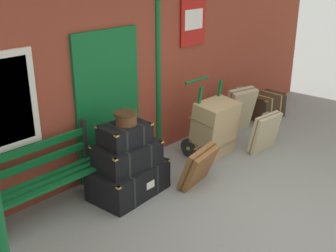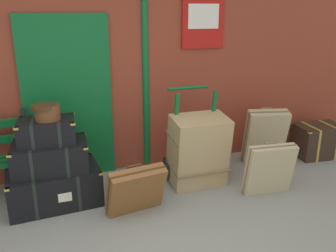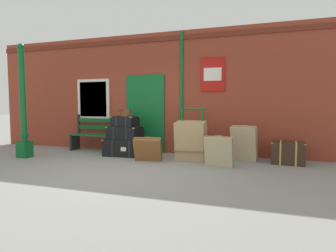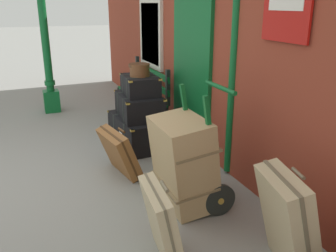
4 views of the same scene
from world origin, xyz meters
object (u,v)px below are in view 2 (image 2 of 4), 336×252
(large_brown_trunk, at_px, (198,151))
(suitcase_oxblood, at_px, (136,190))
(corner_trunk, at_px, (318,140))
(suitcase_olive, at_px, (269,169))
(steamer_trunk_top, at_px, (47,131))
(porters_trolley, at_px, (193,159))
(steamer_trunk_middle, at_px, (51,156))
(steamer_trunk_base, at_px, (54,186))
(round_hatbox, at_px, (47,111))
(suitcase_caramel, at_px, (265,136))

(large_brown_trunk, distance_m, suitcase_oxblood, 1.02)
(suitcase_oxblood, height_order, corner_trunk, suitcase_oxblood)
(suitcase_olive, bearing_deg, steamer_trunk_top, 165.69)
(porters_trolley, height_order, corner_trunk, porters_trolley)
(steamer_trunk_middle, bearing_deg, corner_trunk, 2.99)
(corner_trunk, bearing_deg, suitcase_oxblood, -166.46)
(steamer_trunk_base, xyz_separation_m, steamer_trunk_top, (-0.02, 0.02, 0.66))
(steamer_trunk_middle, height_order, round_hatbox, round_hatbox)
(porters_trolley, xyz_separation_m, large_brown_trunk, (-0.00, -0.17, 0.19))
(steamer_trunk_middle, bearing_deg, porters_trolley, 2.23)
(suitcase_caramel, distance_m, suitcase_olive, 0.95)
(steamer_trunk_base, bearing_deg, suitcase_olive, -13.90)
(porters_trolley, relative_size, suitcase_oxblood, 1.81)
(steamer_trunk_base, xyz_separation_m, round_hatbox, (0.00, 0.01, 0.89))
(round_hatbox, distance_m, large_brown_trunk, 1.85)
(steamer_trunk_middle, xyz_separation_m, suitcase_olive, (2.46, -0.61, -0.26))
(steamer_trunk_top, xyz_separation_m, large_brown_trunk, (1.75, -0.13, -0.41))
(suitcase_oxblood, relative_size, corner_trunk, 0.92)
(steamer_trunk_middle, bearing_deg, suitcase_oxblood, -32.04)
(steamer_trunk_top, height_order, porters_trolley, porters_trolley)
(steamer_trunk_top, distance_m, round_hatbox, 0.23)
(suitcase_oxblood, xyz_separation_m, corner_trunk, (3.02, 0.73, -0.04))
(steamer_trunk_base, height_order, suitcase_olive, suitcase_olive)
(steamer_trunk_base, distance_m, steamer_trunk_middle, 0.37)
(steamer_trunk_top, xyz_separation_m, suitcase_olive, (2.47, -0.63, -0.55))
(steamer_trunk_base, distance_m, round_hatbox, 0.89)
(suitcase_olive, relative_size, corner_trunk, 0.91)
(steamer_trunk_base, xyz_separation_m, porters_trolley, (1.74, 0.07, 0.06))
(suitcase_caramel, distance_m, corner_trunk, 0.95)
(steamer_trunk_middle, bearing_deg, suitcase_olive, -13.85)
(steamer_trunk_middle, distance_m, corner_trunk, 3.88)
(steamer_trunk_middle, relative_size, steamer_trunk_top, 1.32)
(steamer_trunk_base, relative_size, porters_trolley, 0.88)
(porters_trolley, xyz_separation_m, suitcase_caramel, (1.18, 0.15, 0.14))
(round_hatbox, xyz_separation_m, suitcase_oxblood, (0.83, -0.54, -0.82))
(large_brown_trunk, xyz_separation_m, suitcase_olive, (0.71, -0.50, -0.14))
(porters_trolley, height_order, suitcase_olive, porters_trolley)
(steamer_trunk_middle, distance_m, steamer_trunk_top, 0.29)
(steamer_trunk_base, distance_m, corner_trunk, 3.85)
(round_hatbox, bearing_deg, large_brown_trunk, -3.84)
(suitcase_caramel, height_order, suitcase_oxblood, suitcase_caramel)
(round_hatbox, bearing_deg, suitcase_oxblood, -33.00)
(steamer_trunk_base, height_order, suitcase_oxblood, suitcase_oxblood)
(steamer_trunk_middle, xyz_separation_m, suitcase_caramel, (2.92, 0.21, -0.17))
(porters_trolley, bearing_deg, suitcase_oxblood, -146.77)
(steamer_trunk_top, xyz_separation_m, suitcase_caramel, (2.93, 0.19, -0.46))
(steamer_trunk_middle, relative_size, corner_trunk, 1.15)
(suitcase_olive, bearing_deg, suitcase_oxblood, 177.16)
(steamer_trunk_middle, height_order, suitcase_oxblood, steamer_trunk_middle)
(steamer_trunk_top, height_order, round_hatbox, round_hatbox)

